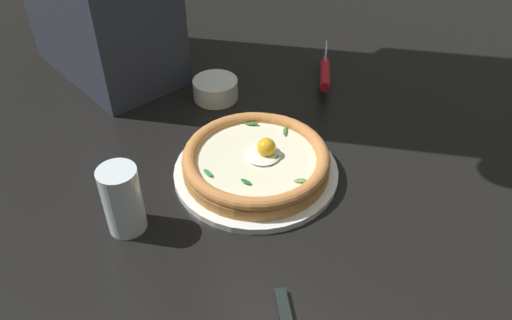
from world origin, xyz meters
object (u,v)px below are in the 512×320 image
(pizza, at_px, (256,160))
(pizza_cutter, at_px, (325,70))
(drinking_glass, at_px, (123,204))
(side_bowl, at_px, (216,89))

(pizza, xyz_separation_m, pizza_cutter, (-0.33, -0.07, 0.01))
(pizza_cutter, distance_m, drinking_glass, 0.55)
(pizza, height_order, drinking_glass, drinking_glass)
(side_bowl, bearing_deg, pizza_cutter, 140.20)
(pizza, height_order, pizza_cutter, pizza_cutter)
(side_bowl, bearing_deg, pizza, 57.24)
(pizza, bearing_deg, side_bowl, -122.76)
(pizza, bearing_deg, drinking_glass, -20.26)
(pizza, height_order, side_bowl, pizza)
(drinking_glass, bearing_deg, pizza_cutter, 178.27)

